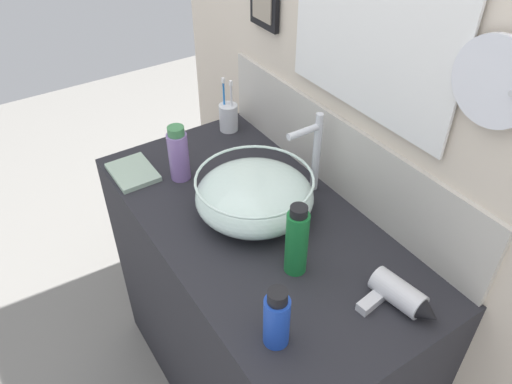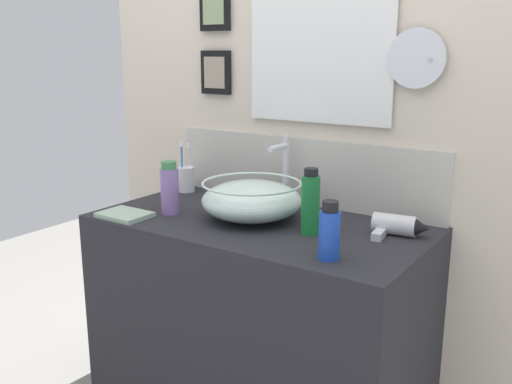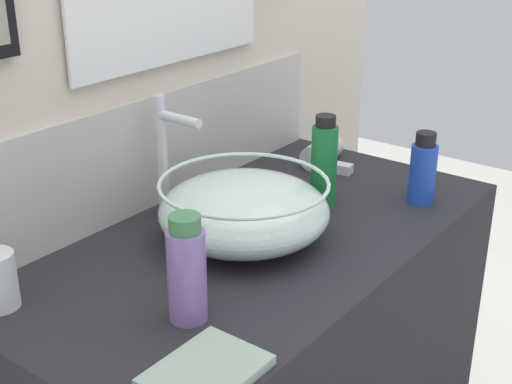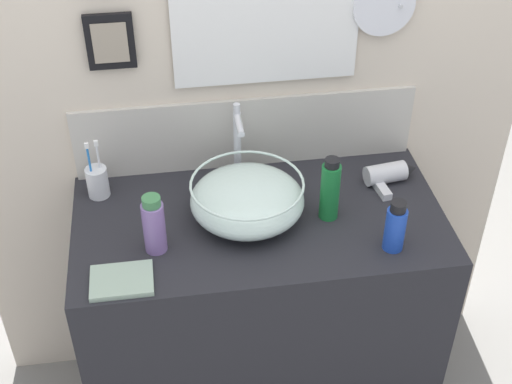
% 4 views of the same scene
% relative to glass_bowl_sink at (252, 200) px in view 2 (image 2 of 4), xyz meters
% --- Properties ---
extents(vanity_counter, '(1.12, 0.58, 0.89)m').
position_rel_glass_bowl_sink_xyz_m(vanity_counter, '(0.04, -0.01, -0.51)').
color(vanity_counter, '#232328').
rests_on(vanity_counter, ground).
extents(back_panel, '(1.84, 0.09, 2.37)m').
position_rel_glass_bowl_sink_xyz_m(back_panel, '(0.04, 0.31, 0.23)').
color(back_panel, beige).
rests_on(back_panel, ground).
extents(glass_bowl_sink, '(0.34, 0.34, 0.13)m').
position_rel_glass_bowl_sink_xyz_m(glass_bowl_sink, '(0.00, 0.00, 0.00)').
color(glass_bowl_sink, silver).
rests_on(glass_bowl_sink, vanity_counter).
extents(faucet, '(0.02, 0.12, 0.26)m').
position_rel_glass_bowl_sink_xyz_m(faucet, '(-0.00, 0.21, 0.08)').
color(faucet, silver).
rests_on(faucet, vanity_counter).
extents(hair_drier, '(0.18, 0.14, 0.06)m').
position_rel_glass_bowl_sink_xyz_m(hair_drier, '(0.47, 0.11, -0.04)').
color(hair_drier, silver).
rests_on(hair_drier, vanity_counter).
extents(toothbrush_cup, '(0.07, 0.07, 0.20)m').
position_rel_glass_bowl_sink_xyz_m(toothbrush_cup, '(-0.44, 0.18, -0.01)').
color(toothbrush_cup, silver).
rests_on(toothbrush_cup, vanity_counter).
extents(shampoo_bottle, '(0.06, 0.06, 0.16)m').
position_rel_glass_bowl_sink_xyz_m(shampoo_bottle, '(0.39, -0.20, 0.01)').
color(shampoo_bottle, blue).
rests_on(shampoo_bottle, vanity_counter).
extents(spray_bottle, '(0.06, 0.06, 0.19)m').
position_rel_glass_bowl_sink_xyz_m(spray_bottle, '(-0.28, -0.10, 0.02)').
color(spray_bottle, '#8C6BB2').
rests_on(spray_bottle, vanity_counter).
extents(soap_dispenser, '(0.06, 0.06, 0.21)m').
position_rel_glass_bowl_sink_xyz_m(soap_dispenser, '(0.24, -0.03, 0.03)').
color(soap_dispenser, '#197233').
rests_on(soap_dispenser, vanity_counter).
extents(hand_towel, '(0.17, 0.13, 0.02)m').
position_rel_glass_bowl_sink_xyz_m(hand_towel, '(-0.37, -0.22, -0.06)').
color(hand_towel, '#99B29E').
rests_on(hand_towel, vanity_counter).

